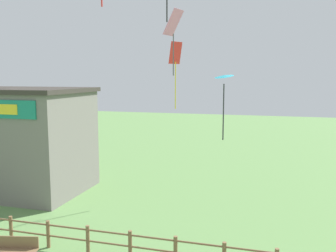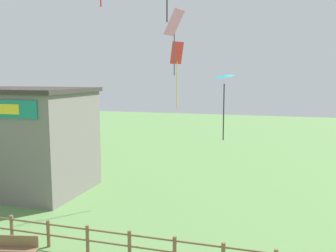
{
  "view_description": "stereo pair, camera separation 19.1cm",
  "coord_description": "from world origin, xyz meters",
  "px_view_note": "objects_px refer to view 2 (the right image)",
  "views": [
    {
      "loc": [
        3.98,
        -4.02,
        6.56
      ],
      "look_at": [
        0.0,
        9.86,
        4.63
      ],
      "focal_mm": 40.0,
      "sensor_mm": 36.0,
      "label": 1
    },
    {
      "loc": [
        4.16,
        -3.97,
        6.56
      ],
      "look_at": [
        0.0,
        9.86,
        4.63
      ],
      "focal_mm": 40.0,
      "sensor_mm": 36.0,
      "label": 2
    }
  ],
  "objects_px": {
    "kite_red_diamond": "(177,61)",
    "park_bench_by_building": "(14,248)",
    "seaside_building": "(17,139)",
    "kite_cyan_delta": "(224,81)",
    "kite_pink_diamond": "(174,28)"
  },
  "relations": [
    {
      "from": "park_bench_by_building",
      "to": "kite_cyan_delta",
      "type": "bearing_deg",
      "value": 32.57
    },
    {
      "from": "seaside_building",
      "to": "kite_red_diamond",
      "type": "bearing_deg",
      "value": 11.69
    },
    {
      "from": "kite_red_diamond",
      "to": "seaside_building",
      "type": "bearing_deg",
      "value": -168.31
    },
    {
      "from": "seaside_building",
      "to": "kite_cyan_delta",
      "type": "distance_m",
      "value": 13.12
    },
    {
      "from": "seaside_building",
      "to": "kite_pink_diamond",
      "type": "xyz_separation_m",
      "value": [
        9.59,
        -0.61,
        5.83
      ]
    },
    {
      "from": "kite_red_diamond",
      "to": "kite_cyan_delta",
      "type": "relative_size",
      "value": 1.36
    },
    {
      "from": "seaside_building",
      "to": "kite_cyan_delta",
      "type": "xyz_separation_m",
      "value": [
        12.31,
        -3.01,
        3.4
      ]
    },
    {
      "from": "seaside_building",
      "to": "park_bench_by_building",
      "type": "relative_size",
      "value": 4.76
    },
    {
      "from": "kite_pink_diamond",
      "to": "kite_cyan_delta",
      "type": "height_order",
      "value": "kite_pink_diamond"
    },
    {
      "from": "kite_pink_diamond",
      "to": "kite_red_diamond",
      "type": "height_order",
      "value": "kite_pink_diamond"
    },
    {
      "from": "kite_red_diamond",
      "to": "kite_cyan_delta",
      "type": "bearing_deg",
      "value": -56.1
    },
    {
      "from": "kite_pink_diamond",
      "to": "kite_red_diamond",
      "type": "relative_size",
      "value": 0.84
    },
    {
      "from": "kite_cyan_delta",
      "to": "kite_pink_diamond",
      "type": "bearing_deg",
      "value": 138.65
    },
    {
      "from": "kite_red_diamond",
      "to": "park_bench_by_building",
      "type": "bearing_deg",
      "value": -110.65
    },
    {
      "from": "park_bench_by_building",
      "to": "kite_red_diamond",
      "type": "distance_m",
      "value": 11.99
    }
  ]
}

